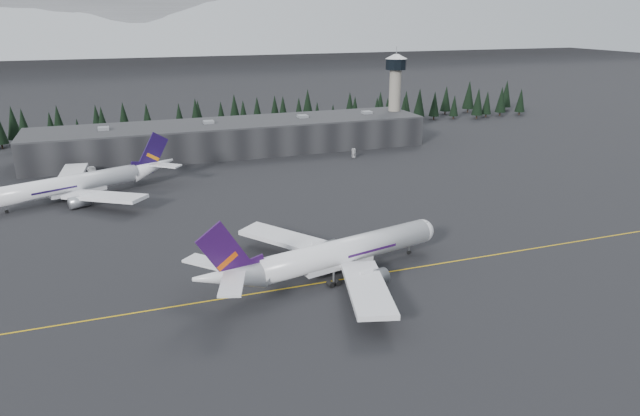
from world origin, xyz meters
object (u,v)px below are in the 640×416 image
object	(u,v)px
jet_main	(328,256)
control_tower	(395,87)
terminal	(234,137)
gse_vehicle_b	(354,156)
gse_vehicle_a	(93,180)
jet_parked	(85,182)

from	to	relation	value
jet_main	control_tower	bearing A→B (deg)	45.23
control_tower	jet_main	bearing A→B (deg)	-122.17
terminal	gse_vehicle_b	bearing A→B (deg)	-31.57
terminal	gse_vehicle_b	xyz separation A→B (m)	(42.85, -26.33, -5.62)
gse_vehicle_a	gse_vehicle_b	world-z (taller)	gse_vehicle_a
terminal	jet_main	xyz separation A→B (m)	(-5.37, -124.77, -1.26)
terminal	jet_parked	xyz separation A→B (m)	(-56.38, -45.52, -1.32)
jet_main	jet_parked	size ratio (longest dim) A/B	1.04
control_tower	terminal	bearing A→B (deg)	-177.71
gse_vehicle_a	gse_vehicle_b	xyz separation A→B (m)	(97.68, 1.42, -0.10)
control_tower	gse_vehicle_b	distance (m)	49.10
terminal	jet_main	world-z (taller)	jet_main
gse_vehicle_b	control_tower	bearing A→B (deg)	96.32
jet_parked	gse_vehicle_b	world-z (taller)	jet_parked
terminal	gse_vehicle_b	size ratio (longest dim) A/B	40.29
control_tower	jet_main	distance (m)	152.07
jet_main	jet_parked	bearing A→B (deg)	110.16
gse_vehicle_a	gse_vehicle_b	size ratio (longest dim) A/B	1.41
jet_main	terminal	bearing A→B (deg)	74.93
jet_parked	gse_vehicle_a	xyz separation A→B (m)	(1.55, 17.77, -4.20)
control_tower	gse_vehicle_b	size ratio (longest dim) A/B	9.49
jet_parked	gse_vehicle_a	distance (m)	18.33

